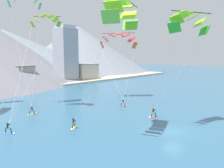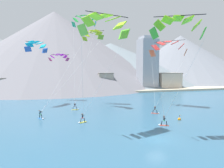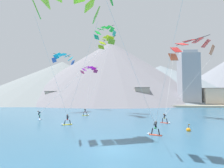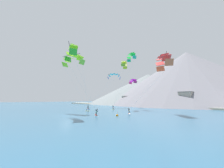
{
  "view_description": "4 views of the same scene",
  "coord_description": "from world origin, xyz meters",
  "px_view_note": "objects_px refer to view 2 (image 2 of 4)",
  "views": [
    {
      "loc": [
        -27.34,
        -12.36,
        10.25
      ],
      "look_at": [
        3.39,
        14.06,
        5.04
      ],
      "focal_mm": 35.0,
      "sensor_mm": 36.0,
      "label": 1
    },
    {
      "loc": [
        -13.56,
        -25.58,
        9.67
      ],
      "look_at": [
        -2.66,
        12.04,
        6.49
      ],
      "focal_mm": 35.0,
      "sensor_mm": 36.0,
      "label": 2
    },
    {
      "loc": [
        1.19,
        -15.17,
        4.79
      ],
      "look_at": [
        -1.94,
        19.39,
        6.72
      ],
      "focal_mm": 28.0,
      "sensor_mm": 36.0,
      "label": 3
    },
    {
      "loc": [
        33.95,
        -16.15,
        3.88
      ],
      "look_at": [
        2.14,
        12.75,
        8.25
      ],
      "focal_mm": 24.0,
      "sensor_mm": 36.0,
      "label": 4
    }
  ],
  "objects_px": {
    "kitesurfer_near_trail": "(41,116)",
    "kitesurfer_far_right": "(82,120)",
    "kitesurfer_mid_center": "(163,123)",
    "parafoil_kite_near_lead": "(168,47)",
    "parafoil_kite_distant_low_drift": "(59,57)",
    "race_marker_buoy": "(179,119)",
    "parafoil_kite_distant_high_outer": "(36,45)",
    "kitesurfer_near_lead": "(156,111)",
    "parafoil_kite_mid_center": "(178,25)",
    "parafoil_kite_near_trail": "(92,35)",
    "kitesurfer_far_left": "(76,108)",
    "parafoil_kite_far_right": "(105,23)",
    "parafoil_kite_far_left": "(84,20)"
  },
  "relations": [
    {
      "from": "parafoil_kite_far_right",
      "to": "parafoil_kite_distant_high_outer",
      "type": "distance_m",
      "value": 28.37
    },
    {
      "from": "parafoil_kite_distant_low_drift",
      "to": "race_marker_buoy",
      "type": "bearing_deg",
      "value": -56.31
    },
    {
      "from": "parafoil_kite_far_right",
      "to": "parafoil_kite_distant_high_outer",
      "type": "height_order",
      "value": "parafoil_kite_far_right"
    },
    {
      "from": "kitesurfer_near_trail",
      "to": "parafoil_kite_distant_low_drift",
      "type": "relative_size",
      "value": 0.29
    },
    {
      "from": "kitesurfer_far_right",
      "to": "parafoil_kite_far_right",
      "type": "xyz_separation_m",
      "value": [
        2.42,
        -6.7,
        15.19
      ]
    },
    {
      "from": "kitesurfer_far_right",
      "to": "parafoil_kite_distant_high_outer",
      "type": "distance_m",
      "value": 25.58
    },
    {
      "from": "kitesurfer_mid_center",
      "to": "parafoil_kite_near_lead",
      "type": "distance_m",
      "value": 22.67
    },
    {
      "from": "kitesurfer_near_lead",
      "to": "parafoil_kite_mid_center",
      "type": "bearing_deg",
      "value": -107.98
    },
    {
      "from": "kitesurfer_near_lead",
      "to": "parafoil_kite_near_lead",
      "type": "relative_size",
      "value": 0.11
    },
    {
      "from": "kitesurfer_near_trail",
      "to": "parafoil_kite_far_left",
      "type": "relative_size",
      "value": 0.08
    },
    {
      "from": "kitesurfer_far_left",
      "to": "kitesurfer_far_right",
      "type": "xyz_separation_m",
      "value": [
        -0.41,
        -11.45,
        0.01
      ]
    },
    {
      "from": "kitesurfer_far_right",
      "to": "parafoil_kite_far_left",
      "type": "relative_size",
      "value": 0.08
    },
    {
      "from": "kitesurfer_far_right",
      "to": "parafoil_kite_mid_center",
      "type": "height_order",
      "value": "parafoil_kite_mid_center"
    },
    {
      "from": "kitesurfer_far_left",
      "to": "parafoil_kite_distant_high_outer",
      "type": "distance_m",
      "value": 18.51
    },
    {
      "from": "parafoil_kite_far_right",
      "to": "parafoil_kite_near_lead",
      "type": "bearing_deg",
      "value": 39.75
    },
    {
      "from": "parafoil_kite_distant_high_outer",
      "to": "parafoil_kite_distant_low_drift",
      "type": "relative_size",
      "value": 0.98
    },
    {
      "from": "parafoil_kite_near_trail",
      "to": "parafoil_kite_distant_high_outer",
      "type": "height_order",
      "value": "parafoil_kite_near_trail"
    },
    {
      "from": "kitesurfer_near_trail",
      "to": "kitesurfer_far_left",
      "type": "distance_m",
      "value": 9.8
    },
    {
      "from": "parafoil_kite_distant_high_outer",
      "to": "race_marker_buoy",
      "type": "bearing_deg",
      "value": -41.9
    },
    {
      "from": "kitesurfer_near_lead",
      "to": "parafoil_kite_far_left",
      "type": "height_order",
      "value": "parafoil_kite_far_left"
    },
    {
      "from": "kitesurfer_mid_center",
      "to": "parafoil_kite_far_left",
      "type": "distance_m",
      "value": 32.85
    },
    {
      "from": "kitesurfer_near_trail",
      "to": "parafoil_kite_far_right",
      "type": "xyz_separation_m",
      "value": [
        9.19,
        -11.47,
        15.13
      ]
    },
    {
      "from": "kitesurfer_near_lead",
      "to": "parafoil_kite_distant_low_drift",
      "type": "distance_m",
      "value": 31.97
    },
    {
      "from": "parafoil_kite_mid_center",
      "to": "parafoil_kite_near_trail",
      "type": "bearing_deg",
      "value": 104.56
    },
    {
      "from": "kitesurfer_near_lead",
      "to": "parafoil_kite_distant_high_outer",
      "type": "xyz_separation_m",
      "value": [
        -23.71,
        16.71,
        14.26
      ]
    },
    {
      "from": "parafoil_kite_far_right",
      "to": "parafoil_kite_near_trail",
      "type": "bearing_deg",
      "value": 83.81
    },
    {
      "from": "kitesurfer_mid_center",
      "to": "parafoil_kite_near_lead",
      "type": "relative_size",
      "value": 0.12
    },
    {
      "from": "kitesurfer_mid_center",
      "to": "parafoil_kite_mid_center",
      "type": "relative_size",
      "value": 0.12
    },
    {
      "from": "parafoil_kite_distant_low_drift",
      "to": "parafoil_kite_near_trail",
      "type": "bearing_deg",
      "value": -62.5
    },
    {
      "from": "parafoil_kite_distant_low_drift",
      "to": "race_marker_buoy",
      "type": "distance_m",
      "value": 37.47
    },
    {
      "from": "kitesurfer_far_left",
      "to": "parafoil_kite_near_trail",
      "type": "height_order",
      "value": "parafoil_kite_near_trail"
    },
    {
      "from": "kitesurfer_near_trail",
      "to": "kitesurfer_far_right",
      "type": "xyz_separation_m",
      "value": [
        6.76,
        -4.77,
        -0.06
      ]
    },
    {
      "from": "kitesurfer_mid_center",
      "to": "parafoil_kite_mid_center",
      "type": "xyz_separation_m",
      "value": [
        -1.53,
        -6.11,
        14.47
      ]
    },
    {
      "from": "parafoil_kite_mid_center",
      "to": "parafoil_kite_distant_high_outer",
      "type": "relative_size",
      "value": 2.6
    },
    {
      "from": "kitesurfer_far_right",
      "to": "parafoil_kite_mid_center",
      "type": "relative_size",
      "value": 0.11
    },
    {
      "from": "parafoil_kite_near_trail",
      "to": "parafoil_kite_distant_low_drift",
      "type": "bearing_deg",
      "value": 117.5
    },
    {
      "from": "parafoil_kite_near_lead",
      "to": "parafoil_kite_far_left",
      "type": "relative_size",
      "value": 0.69
    },
    {
      "from": "kitesurfer_near_trail",
      "to": "kitesurfer_mid_center",
      "type": "height_order",
      "value": "kitesurfer_near_trail"
    },
    {
      "from": "kitesurfer_near_lead",
      "to": "parafoil_kite_near_trail",
      "type": "relative_size",
      "value": 0.1
    },
    {
      "from": "kitesurfer_near_trail",
      "to": "kitesurfer_mid_center",
      "type": "distance_m",
      "value": 21.83
    },
    {
      "from": "parafoil_kite_far_right",
      "to": "kitesurfer_mid_center",
      "type": "bearing_deg",
      "value": 6.87
    },
    {
      "from": "kitesurfer_near_trail",
      "to": "kitesurfer_mid_center",
      "type": "bearing_deg",
      "value": -28.03
    },
    {
      "from": "kitesurfer_far_right",
      "to": "parafoil_kite_near_trail",
      "type": "xyz_separation_m",
      "value": [
        4.57,
        13.05,
        16.46
      ]
    },
    {
      "from": "race_marker_buoy",
      "to": "kitesurfer_mid_center",
      "type": "bearing_deg",
      "value": -152.4
    },
    {
      "from": "kitesurfer_far_right",
      "to": "parafoil_kite_mid_center",
      "type": "xyz_separation_m",
      "value": [
        10.97,
        -11.6,
        14.5
      ]
    },
    {
      "from": "parafoil_kite_near_trail",
      "to": "parafoil_kite_far_left",
      "type": "xyz_separation_m",
      "value": [
        -1.04,
        5.31,
        4.29
      ]
    },
    {
      "from": "parafoil_kite_distant_high_outer",
      "to": "parafoil_kite_distant_low_drift",
      "type": "height_order",
      "value": "parafoil_kite_distant_high_outer"
    },
    {
      "from": "parafoil_kite_far_left",
      "to": "race_marker_buoy",
      "type": "height_order",
      "value": "parafoil_kite_far_left"
    },
    {
      "from": "kitesurfer_near_lead",
      "to": "parafoil_kite_far_left",
      "type": "xyz_separation_m",
      "value": [
        -12.16,
        15.41,
        20.75
      ]
    },
    {
      "from": "parafoil_kite_near_trail",
      "to": "parafoil_kite_mid_center",
      "type": "xyz_separation_m",
      "value": [
        6.4,
        -24.65,
        -1.96
      ]
    }
  ]
}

